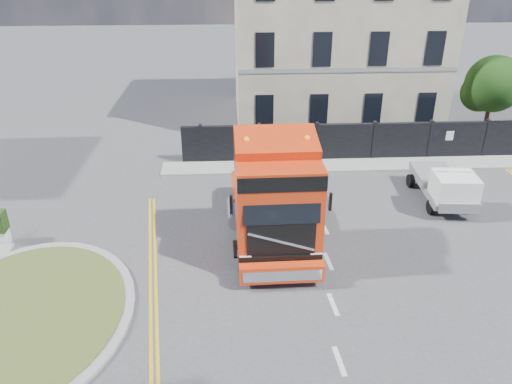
{
  "coord_description": "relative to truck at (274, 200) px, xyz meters",
  "views": [
    {
      "loc": [
        -0.45,
        -15.26,
        10.24
      ],
      "look_at": [
        0.45,
        1.75,
        1.8
      ],
      "focal_mm": 35.0,
      "sensor_mm": 36.0,
      "label": 1
    }
  ],
  "objects": [
    {
      "name": "pavement_far",
      "position": [
        4.94,
        7.46,
        -1.95
      ],
      "size": [
        20.0,
        1.6,
        0.12
      ],
      "primitive_type": "cube",
      "color": "gray",
      "rests_on": "ground"
    },
    {
      "name": "georgian_building",
      "position": [
        4.94,
        15.86,
        3.76
      ],
      "size": [
        12.3,
        10.3,
        12.8
      ],
      "color": "beige",
      "rests_on": "ground"
    },
    {
      "name": "traffic_island",
      "position": [
        -8.06,
        -3.64,
        -1.93
      ],
      "size": [
        6.8,
        6.8,
        0.17
      ],
      "color": "gray",
      "rests_on": "ground"
    },
    {
      "name": "ground",
      "position": [
        -1.06,
        -0.64,
        -2.01
      ],
      "size": [
        120.0,
        120.0,
        0.0
      ],
      "primitive_type": "plane",
      "color": "#424244",
      "rests_on": "ground"
    },
    {
      "name": "hoarding_fence",
      "position": [
        5.49,
        8.36,
        -1.01
      ],
      "size": [
        18.8,
        0.25,
        2.0
      ],
      "color": "black",
      "rests_on": "ground"
    },
    {
      "name": "flatbed_pickup",
      "position": [
        7.72,
        2.79,
        -1.06
      ],
      "size": [
        2.03,
        4.36,
        1.76
      ],
      "rotation": [
        0.0,
        0.0,
        -0.08
      ],
      "color": "slate",
      "rests_on": "ground"
    },
    {
      "name": "truck",
      "position": [
        0.0,
        0.0,
        0.0
      ],
      "size": [
        2.94,
        7.54,
        4.49
      ],
      "rotation": [
        0.0,
        0.0,
        0.02
      ],
      "color": "black",
      "rests_on": "ground"
    },
    {
      "name": "tree",
      "position": [
        13.32,
        11.45,
        1.04
      ],
      "size": [
        3.2,
        3.2,
        4.8
      ],
      "color": "#382619",
      "rests_on": "ground"
    }
  ]
}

